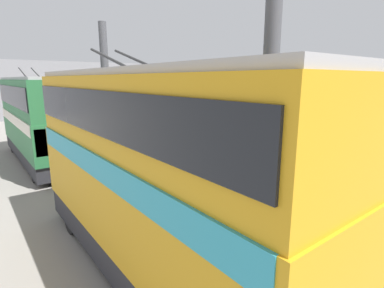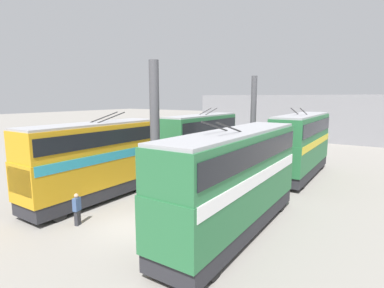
# 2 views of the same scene
# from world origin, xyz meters

# --- Properties ---
(ground_plane) EXTENTS (240.00, 240.00, 0.00)m
(ground_plane) POSITION_xyz_m (0.00, 0.00, 0.00)
(ground_plane) COLOR gray
(depot_back_wall) EXTENTS (0.50, 36.00, 7.07)m
(depot_back_wall) POSITION_xyz_m (36.97, 0.00, 3.54)
(depot_back_wall) COLOR gray
(depot_back_wall) RESTS_ON ground_plane
(support_column_near) EXTENTS (0.96, 0.96, 8.67)m
(support_column_near) POSITION_xyz_m (2.19, 0.00, 4.21)
(support_column_near) COLOR #4C4C51
(support_column_near) RESTS_ON ground_plane
(support_column_far) EXTENTS (0.96, 0.96, 8.67)m
(support_column_far) POSITION_xyz_m (16.54, 0.00, 4.21)
(support_column_far) COLOR #4C4C51
(support_column_far) RESTS_ON ground_plane
(bus_left_near) EXTENTS (11.18, 2.54, 5.73)m
(bus_left_near) POSITION_xyz_m (2.46, -4.82, 2.91)
(bus_left_near) COLOR black
(bus_left_near) RESTS_ON ground_plane
(bus_left_far) EXTENTS (10.40, 2.54, 5.90)m
(bus_left_far) POSITION_xyz_m (15.42, -4.82, 3.01)
(bus_left_far) COLOR black
(bus_left_far) RESTS_ON ground_plane
(bus_right_mid) EXTENTS (9.66, 2.54, 5.70)m
(bus_right_mid) POSITION_xyz_m (1.86, 4.82, 2.90)
(bus_right_mid) COLOR black
(bus_right_mid) RESTS_ON ground_plane
(bus_right_far) EXTENTS (10.55, 2.54, 5.58)m
(bus_right_far) POSITION_xyz_m (14.99, 4.82, 2.81)
(bus_right_far) COLOR black
(bus_right_far) RESTS_ON ground_plane
(person_by_right_row) EXTENTS (0.47, 0.36, 1.73)m
(person_by_right_row) POSITION_xyz_m (-1.32, 2.44, 0.92)
(person_by_right_row) COLOR #2D2D33
(person_by_right_row) RESTS_ON ground_plane
(person_aisle_midway) EXTENTS (0.45, 0.48, 1.63)m
(person_aisle_midway) POSITION_xyz_m (13.62, 0.31, 0.86)
(person_aisle_midway) COLOR #384251
(person_aisle_midway) RESTS_ON ground_plane
(person_by_left_row) EXTENTS (0.39, 0.48, 1.80)m
(person_by_left_row) POSITION_xyz_m (0.20, -2.18, 0.96)
(person_by_left_row) COLOR #384251
(person_by_left_row) RESTS_ON ground_plane
(oil_drum) EXTENTS (0.59, 0.59, 0.88)m
(oil_drum) POSITION_xyz_m (3.81, -2.77, 0.44)
(oil_drum) COLOR #933828
(oil_drum) RESTS_ON ground_plane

